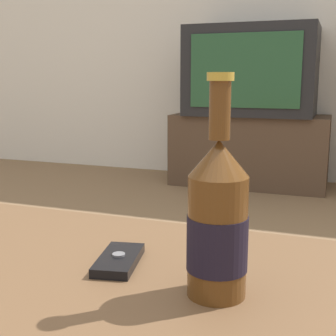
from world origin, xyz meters
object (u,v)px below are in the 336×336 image
Objects in this scene: tv_stand at (249,150)px; cell_phone at (119,260)px; television at (252,71)px; beer_bottle at (218,222)px.

tv_stand reaches higher than cell_phone.
tv_stand is 2.65m from cell_phone.
television reaches higher than tv_stand.
television reaches higher than beer_bottle.
tv_stand is 2.73m from beer_bottle.
cell_phone is (0.28, -2.63, 0.23)m from tv_stand.
television reaches higher than cell_phone.
beer_bottle is (0.44, -2.68, 0.32)m from tv_stand.
television is 3.02× the size of beer_bottle.
tv_stand is 8.53× the size of cell_phone.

